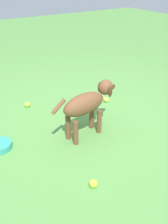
# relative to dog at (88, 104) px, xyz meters

# --- Properties ---
(ground) EXTENTS (14.00, 14.00, 0.00)m
(ground) POSITION_rel_dog_xyz_m (0.16, -0.05, -0.35)
(ground) COLOR #548C42
(dog) EXTENTS (0.24, 0.78, 0.53)m
(dog) POSITION_rel_dog_xyz_m (0.00, 0.00, 0.00)
(dog) COLOR brown
(dog) RESTS_ON ground
(tennis_ball_0) EXTENTS (0.07, 0.07, 0.07)m
(tennis_ball_0) POSITION_rel_dog_xyz_m (-0.62, 0.37, -0.32)
(tennis_ball_0) COLOR #C8E435
(tennis_ball_0) RESTS_ON ground
(tennis_ball_1) EXTENTS (0.07, 0.07, 0.07)m
(tennis_ball_1) POSITION_rel_dog_xyz_m (0.88, 0.30, -0.32)
(tennis_ball_1) COLOR #C4E432
(tennis_ball_1) RESTS_ON ground
(tennis_ball_2) EXTENTS (0.07, 0.07, 0.07)m
(tennis_ball_2) POSITION_rel_dog_xyz_m (0.45, -0.59, -0.32)
(tennis_ball_2) COLOR #D7D83E
(tennis_ball_2) RESTS_ON ground
(tennis_ball_3) EXTENTS (0.07, 0.07, 0.07)m
(tennis_ball_3) POSITION_rel_dog_xyz_m (0.53, -0.38, -0.32)
(tennis_ball_3) COLOR yellow
(tennis_ball_3) RESTS_ON ground
(water_bowl) EXTENTS (0.22, 0.22, 0.06)m
(water_bowl) POSITION_rel_dog_xyz_m (0.25, 0.83, -0.32)
(water_bowl) COLOR teal
(water_bowl) RESTS_ON ground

